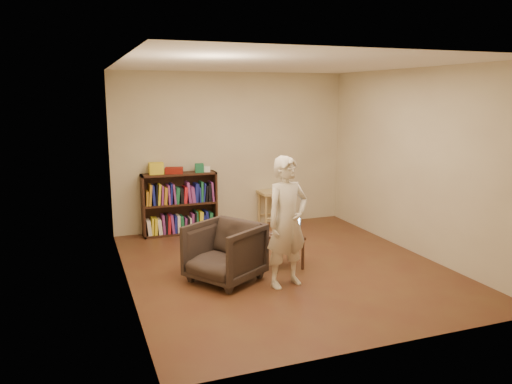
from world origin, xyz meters
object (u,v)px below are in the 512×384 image
object	(u,v)px
armchair	(225,252)
person	(287,222)
bookshelf	(180,207)
side_table	(284,240)
stool	(271,198)
laptop	(287,230)

from	to	relation	value
armchair	person	size ratio (longest dim) A/B	0.51
bookshelf	side_table	bearing A→B (deg)	-65.27
armchair	person	xyz separation A→B (m)	(0.65, -0.40, 0.42)
stool	bookshelf	bearing A→B (deg)	177.69
side_table	laptop	world-z (taller)	laptop
person	side_table	bearing A→B (deg)	55.32
bookshelf	armchair	size ratio (longest dim) A/B	1.52
bookshelf	armchair	bearing A→B (deg)	-88.07
laptop	person	xyz separation A→B (m)	(-0.28, -0.62, 0.28)
stool	side_table	world-z (taller)	stool
bookshelf	stool	distance (m)	1.59
bookshelf	person	xyz separation A→B (m)	(0.72, -2.68, 0.33)
stool	side_table	size ratio (longest dim) A/B	1.39
bookshelf	stool	world-z (taller)	bookshelf
side_table	laptop	distance (m)	0.14
stool	armchair	xyz separation A→B (m)	(-1.51, -2.22, -0.13)
side_table	person	distance (m)	0.77
stool	laptop	size ratio (longest dim) A/B	1.49
laptop	bookshelf	bearing A→B (deg)	173.87
armchair	side_table	world-z (taller)	armchair
side_table	person	bearing A→B (deg)	-110.79
armchair	stool	bearing A→B (deg)	112.61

